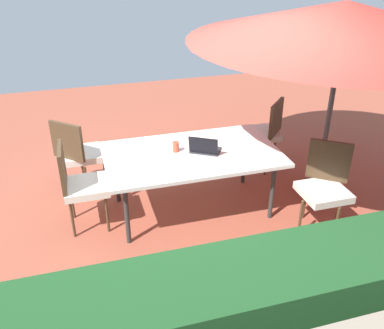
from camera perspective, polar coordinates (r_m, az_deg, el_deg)
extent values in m
cube|color=#9E4C38|center=(5.06, 0.00, -6.03)|extent=(10.00, 10.00, 0.02)
cube|color=#1E4C23|center=(3.14, 12.07, -19.87)|extent=(6.30, 0.60, 1.08)
cube|color=white|center=(4.68, 0.00, 1.38)|extent=(1.91, 1.12, 0.04)
cylinder|color=#333333|center=(5.44, 6.99, 0.85)|extent=(0.05, 0.05, 0.70)
cylinder|color=#333333|center=(5.08, -10.07, -1.50)|extent=(0.05, 0.05, 0.70)
cylinder|color=#333333|center=(4.80, 10.69, -3.51)|extent=(0.05, 0.05, 0.70)
cylinder|color=#333333|center=(4.39, -8.72, -6.64)|extent=(0.05, 0.05, 0.70)
cylinder|color=#4C4C4C|center=(5.14, 18.02, 7.21)|extent=(0.06, 0.06, 2.22)
cone|color=red|center=(4.90, 19.76, 17.66)|extent=(3.31, 3.31, 0.40)
cylinder|color=black|center=(5.60, 16.39, -3.10)|extent=(0.44, 0.44, 0.06)
cube|color=silver|center=(5.80, 8.99, 4.07)|extent=(0.46, 0.46, 0.08)
cube|color=#4C3823|center=(5.64, 11.20, 6.09)|extent=(0.33, 0.34, 0.45)
cylinder|color=#4C3823|center=(6.12, 7.79, 2.76)|extent=(0.03, 0.03, 0.45)
cylinder|color=#4C3823|center=(5.82, 6.53, 1.41)|extent=(0.03, 0.03, 0.45)
cylinder|color=#4C3823|center=(6.03, 10.99, 2.05)|extent=(0.03, 0.03, 0.45)
cylinder|color=#4C3823|center=(5.72, 9.87, 0.63)|extent=(0.03, 0.03, 0.45)
cube|color=silver|center=(5.36, -14.57, 1.31)|extent=(0.46, 0.46, 0.08)
cube|color=#4C3823|center=(5.11, -16.39, 2.98)|extent=(0.35, 0.32, 0.45)
cylinder|color=#4C3823|center=(5.50, -11.62, -0.73)|extent=(0.03, 0.03, 0.45)
cylinder|color=#4C3823|center=(5.71, -14.53, 0.05)|extent=(0.03, 0.03, 0.45)
cylinder|color=#4C3823|center=(5.26, -13.92, -2.45)|extent=(0.03, 0.03, 0.45)
cylinder|color=#4C3823|center=(5.48, -16.86, -1.57)|extent=(0.03, 0.03, 0.45)
cube|color=silver|center=(4.67, -13.97, -2.90)|extent=(0.46, 0.46, 0.08)
cube|color=#4C3823|center=(4.55, -16.98, -0.36)|extent=(0.05, 0.44, 0.45)
cylinder|color=#4C3823|center=(4.66, -11.29, -6.54)|extent=(0.03, 0.03, 0.45)
cylinder|color=#4C3823|center=(4.96, -11.62, -4.21)|extent=(0.03, 0.03, 0.45)
cylinder|color=#4C3823|center=(4.67, -15.72, -7.06)|extent=(0.03, 0.03, 0.45)
cylinder|color=#4C3823|center=(4.97, -15.76, -4.70)|extent=(0.03, 0.03, 0.45)
cube|color=silver|center=(4.64, 17.18, -3.55)|extent=(0.46, 0.46, 0.08)
cube|color=#4C3823|center=(4.70, 17.87, 0.48)|extent=(0.37, 0.29, 0.45)
cylinder|color=#4C3823|center=(4.64, 14.30, -7.07)|extent=(0.03, 0.03, 0.45)
cylinder|color=#4C3823|center=(4.64, 18.72, -7.82)|extent=(0.03, 0.03, 0.45)
cylinder|color=#4C3823|center=(4.94, 14.87, -4.76)|extent=(0.03, 0.03, 0.45)
cylinder|color=#4C3823|center=(4.94, 19.01, -5.47)|extent=(0.03, 0.03, 0.45)
cube|color=#2D2D33|center=(4.71, 1.82, 1.92)|extent=(0.39, 0.35, 0.02)
cube|color=black|center=(4.56, 1.52, 2.54)|extent=(0.30, 0.21, 0.20)
cylinder|color=#CC4C33|center=(4.67, -2.20, 2.38)|extent=(0.07, 0.07, 0.11)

